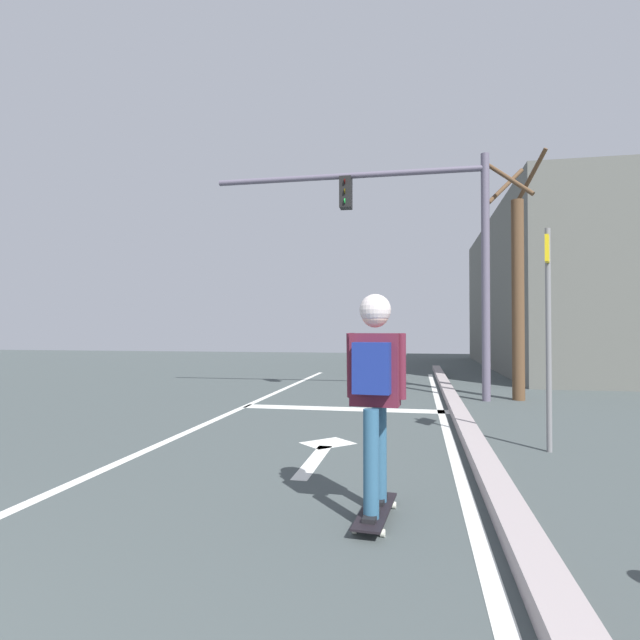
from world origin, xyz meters
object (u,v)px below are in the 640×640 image
skater (375,375)px  roadside_tree (518,287)px  traffic_signal_mast (414,228)px  skateboard (376,511)px  street_sign_post (548,307)px

skater → roadside_tree: (2.25, 6.81, 1.16)m
traffic_signal_mast → skater: bearing=-92.2°
skateboard → skater: size_ratio=0.53×
skateboard → roadside_tree: (2.25, 6.79, 2.14)m
skateboard → roadside_tree: roadside_tree is taller
roadside_tree → traffic_signal_mast: bearing=-173.1°
skater → traffic_signal_mast: (0.25, 6.57, 2.35)m
traffic_signal_mast → street_sign_post: size_ratio=2.19×
roadside_tree → skater: bearing=-108.3°
traffic_signal_mast → roadside_tree: 2.34m
skater → traffic_signal_mast: 6.98m
traffic_signal_mast → roadside_tree: (2.00, 0.24, -1.20)m
skateboard → street_sign_post: street_sign_post is taller
traffic_signal_mast → roadside_tree: roadside_tree is taller
traffic_signal_mast → street_sign_post: 4.74m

